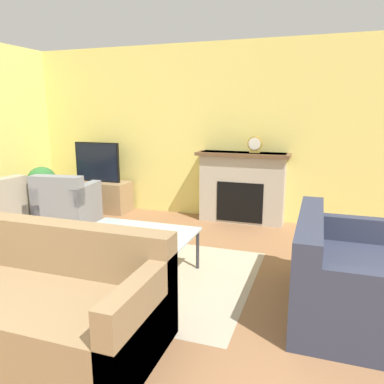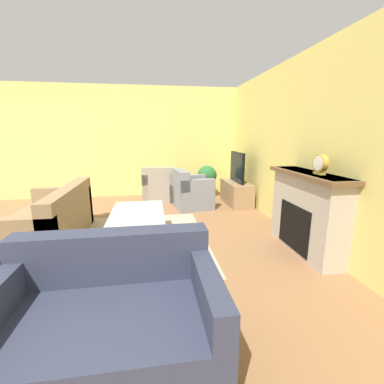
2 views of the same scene
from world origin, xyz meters
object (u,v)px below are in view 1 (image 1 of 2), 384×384
Objects in this scene: tv at (97,162)px; armchair_accent at (67,208)px; couch_loveseat at (347,280)px; potted_plant at (42,186)px; mantel_clock at (255,144)px; couch_sectional at (42,304)px; coffee_table at (137,235)px.

tv reaches higher than armchair_accent.
couch_loveseat reaches higher than potted_plant.
armchair_accent is 3.42× the size of mantel_clock.
tv is 0.44× the size of couch_sectional.
coffee_table is at bearing -31.96° from potted_plant.
couch_sectional is 1.28m from coffee_table.
tv is 3.79m from couch_sectional.
couch_sectional is at bearing -49.91° from potted_plant.
potted_plant is at bearing -168.74° from mantel_clock.
armchair_accent is 2.89m from mantel_clock.
armchair_accent is at bearing -82.59° from tv.
couch_sectional is at bearing -95.72° from coffee_table.
couch_loveseat is 3.86m from armchair_accent.
coffee_table is (-2.03, 0.10, 0.13)m from couch_loveseat.
armchair_accent is (-3.69, 1.14, 0.02)m from couch_loveseat.
couch_sectional is 1.23× the size of couch_loveseat.
tv is 4.44m from couch_loveseat.
mantel_clock reaches higher than tv.
coffee_table is (1.80, -2.09, -0.41)m from tv.
armchair_accent is at bearing 72.76° from couch_loveseat.
coffee_table is at bearing 139.74° from armchair_accent.
mantel_clock reaches higher than couch_sectional.
armchair_accent is at bearing -154.34° from mantel_clock.
couch_loveseat is at bearing -29.76° from tv.
coffee_table is 2.51m from mantel_clock.
couch_loveseat is at bearing 28.56° from couch_sectional.
couch_sectional and couch_loveseat have the same top height.
couch_sectional is at bearing -105.07° from mantel_clock.
potted_plant reaches higher than coffee_table.
potted_plant is (-0.73, -0.52, -0.35)m from tv.
mantel_clock reaches higher than couch_loveseat.
couch_sectional is 3.75m from mantel_clock.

